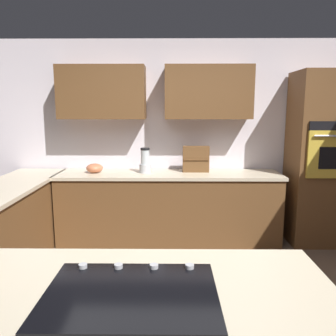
{
  "coord_description": "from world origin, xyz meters",
  "views": [
    {
      "loc": [
        0.07,
        2.51,
        1.71
      ],
      "look_at": [
        0.1,
        -1.17,
        1.06
      ],
      "focal_mm": 36.1,
      "sensor_mm": 36.0,
      "label": 1
    }
  ],
  "objects_px": {
    "mixing_bowl": "(95,168)",
    "spice_rack": "(196,159)",
    "cooktop": "(131,293)",
    "blender": "(145,162)",
    "wall_oven": "(323,159)"
  },
  "relations": [
    {
      "from": "mixing_bowl",
      "to": "spice_rack",
      "type": "bearing_deg",
      "value": -177.2
    },
    {
      "from": "blender",
      "to": "cooktop",
      "type": "bearing_deg",
      "value": 93.12
    },
    {
      "from": "mixing_bowl",
      "to": "cooktop",
      "type": "bearing_deg",
      "value": 105.66
    },
    {
      "from": "cooktop",
      "to": "blender",
      "type": "relative_size",
      "value": 2.38
    },
    {
      "from": "cooktop",
      "to": "spice_rack",
      "type": "height_order",
      "value": "spice_rack"
    },
    {
      "from": "cooktop",
      "to": "mixing_bowl",
      "type": "distance_m",
      "value": 2.99
    },
    {
      "from": "cooktop",
      "to": "spice_rack",
      "type": "distance_m",
      "value": 2.99
    },
    {
      "from": "cooktop",
      "to": "blender",
      "type": "distance_m",
      "value": 2.89
    },
    {
      "from": "wall_oven",
      "to": "cooktop",
      "type": "xyz_separation_m",
      "value": [
        2.09,
        2.86,
        -0.18
      ]
    },
    {
      "from": "wall_oven",
      "to": "cooktop",
      "type": "bearing_deg",
      "value": 53.79
    },
    {
      "from": "mixing_bowl",
      "to": "spice_rack",
      "type": "distance_m",
      "value": 1.31
    },
    {
      "from": "wall_oven",
      "to": "blender",
      "type": "distance_m",
      "value": 2.25
    },
    {
      "from": "wall_oven",
      "to": "blender",
      "type": "relative_size",
      "value": 6.77
    },
    {
      "from": "blender",
      "to": "wall_oven",
      "type": "bearing_deg",
      "value": 179.48
    },
    {
      "from": "blender",
      "to": "mixing_bowl",
      "type": "distance_m",
      "value": 0.65
    }
  ]
}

